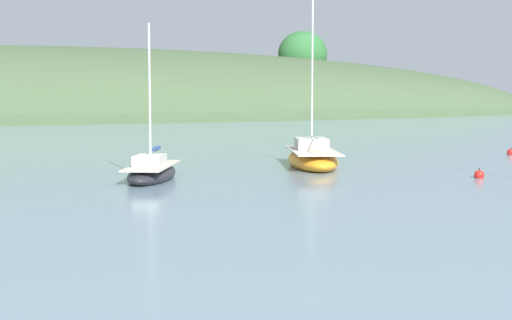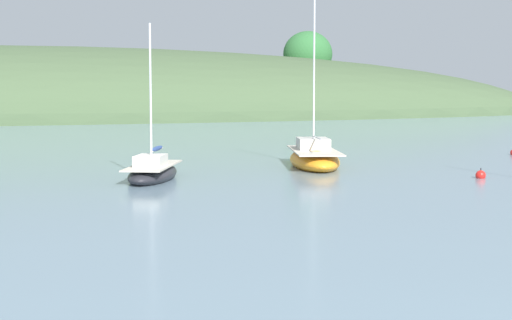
{
  "view_description": "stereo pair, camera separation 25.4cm",
  "coord_description": "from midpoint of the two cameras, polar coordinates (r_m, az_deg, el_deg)",
  "views": [
    {
      "loc": [
        -9.98,
        -6.32,
        3.85
      ],
      "look_at": [
        0.0,
        20.0,
        1.2
      ],
      "focal_mm": 53.27,
      "sensor_mm": 36.0,
      "label": 1
    },
    {
      "loc": [
        -9.74,
        -6.41,
        3.85
      ],
      "look_at": [
        0.0,
        20.0,
        1.2
      ],
      "focal_mm": 53.27,
      "sensor_mm": 36.0,
      "label": 2
    }
  ],
  "objects": [
    {
      "name": "sailboat_white_near",
      "position": [
        32.42,
        -7.54,
        -0.89
      ],
      "size": [
        3.81,
        5.44,
        6.74
      ],
      "color": "#232328",
      "rests_on": "ground"
    },
    {
      "name": "far_shoreline_hill",
      "position": [
        100.8,
        -14.73,
        3.08
      ],
      "size": [
        150.0,
        36.0,
        23.05
      ],
      "color": "#425638",
      "rests_on": "ground"
    },
    {
      "name": "sailboat_grey_yawl",
      "position": [
        37.79,
        4.58,
        0.14
      ],
      "size": [
        4.3,
        7.25,
        8.57
      ],
      "color": "orange",
      "rests_on": "ground"
    },
    {
      "name": "mooring_buoy_channel",
      "position": [
        34.19,
        16.72,
        -1.11
      ],
      "size": [
        0.44,
        0.44,
        0.54
      ],
      "color": "red",
      "rests_on": "ground"
    }
  ]
}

